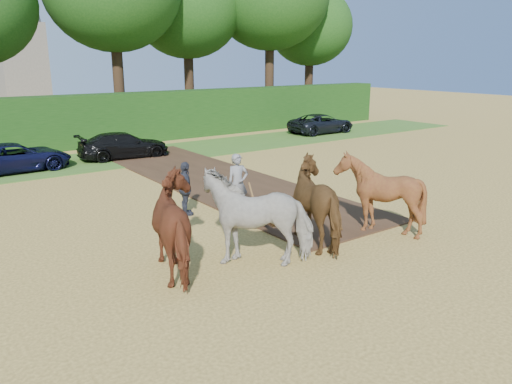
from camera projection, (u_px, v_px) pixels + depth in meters
name	position (u px, v px, depth m)	size (l,w,h in m)	color
ground	(295.00, 232.00, 14.94)	(120.00, 120.00, 0.00)	gold
earth_strip	(216.00, 179.00, 21.27)	(4.50, 17.00, 0.05)	#472D1C
grass_verge	(121.00, 158.00, 25.90)	(50.00, 5.00, 0.03)	#38601E
hedgerow	(91.00, 121.00, 29.04)	(46.00, 1.60, 3.00)	#14380F
spectator_far	(186.00, 189.00, 16.33)	(1.05, 0.44, 1.79)	#262833
plough_team	(290.00, 207.00, 13.32)	(8.16, 5.70, 2.38)	maroon
parked_cars	(96.00, 148.00, 25.13)	(35.59, 3.02, 1.34)	silver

